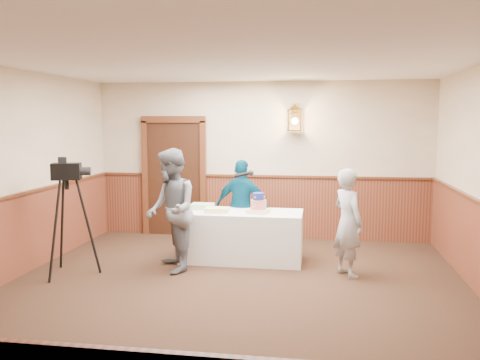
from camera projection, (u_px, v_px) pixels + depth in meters
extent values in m
plane|color=black|center=(226.00, 305.00, 5.83)|extent=(7.00, 7.00, 0.00)
cube|color=#B9A88B|center=(261.00, 160.00, 9.10)|extent=(6.00, 0.02, 2.80)
cube|color=#B9A88B|center=(78.00, 282.00, 2.23)|extent=(6.00, 0.02, 2.80)
cube|color=white|center=(225.00, 56.00, 5.50)|extent=(6.00, 7.00, 0.02)
cube|color=#4F2616|center=(261.00, 207.00, 9.18)|extent=(5.98, 0.04, 1.10)
cube|color=#532816|center=(261.00, 176.00, 9.09)|extent=(5.98, 0.07, 0.04)
cube|color=black|center=(174.00, 178.00, 9.34)|extent=(1.00, 0.06, 2.10)
cube|color=white|center=(242.00, 236.00, 7.66)|extent=(1.80, 0.80, 0.75)
cube|color=beige|center=(258.00, 211.00, 7.50)|extent=(0.35, 0.35, 0.06)
cylinder|color=#E20600|center=(259.00, 204.00, 7.49)|extent=(0.23, 0.23, 0.14)
cylinder|color=navy|center=(259.00, 196.00, 7.48)|extent=(0.17, 0.17, 0.11)
cube|color=#D8CD81|center=(217.00, 210.00, 7.55)|extent=(0.35, 0.27, 0.07)
cube|color=#9CDD9D|center=(202.00, 206.00, 7.85)|extent=(0.34, 0.28, 0.08)
imported|color=slate|center=(171.00, 210.00, 7.06)|extent=(0.96, 1.04, 1.73)
cylinder|color=black|center=(242.00, 175.00, 7.17)|extent=(0.23, 0.11, 0.09)
sphere|color=black|center=(251.00, 173.00, 7.19)|extent=(0.08, 0.08, 0.08)
imported|color=#9C9CA1|center=(348.00, 222.00, 6.87)|extent=(0.59, 0.64, 1.47)
imported|color=#053A54|center=(242.00, 207.00, 8.06)|extent=(0.93, 0.51, 1.49)
cube|color=black|center=(66.00, 171.00, 6.84)|extent=(0.42, 0.30, 0.23)
cylinder|color=black|center=(85.00, 171.00, 6.87)|extent=(0.18, 0.15, 0.11)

